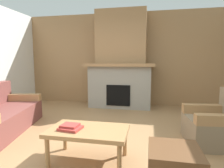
{
  "coord_description": "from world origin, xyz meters",
  "views": [
    {
      "loc": [
        0.79,
        -2.58,
        1.28
      ],
      "look_at": [
        0.13,
        0.73,
        0.87
      ],
      "focal_mm": 29.75,
      "sensor_mm": 36.0,
      "label": 1
    }
  ],
  "objects_px": {
    "armchair": "(216,125)",
    "ottoman": "(174,167)",
    "coffee_table": "(88,133)",
    "fireplace": "(121,66)"
  },
  "relations": [
    {
      "from": "armchair",
      "to": "ottoman",
      "type": "bearing_deg",
      "value": -123.5
    },
    {
      "from": "coffee_table",
      "to": "ottoman",
      "type": "relative_size",
      "value": 1.92
    },
    {
      "from": "coffee_table",
      "to": "ottoman",
      "type": "distance_m",
      "value": 1.07
    },
    {
      "from": "coffee_table",
      "to": "ottoman",
      "type": "xyz_separation_m",
      "value": [
        1.01,
        -0.28,
        -0.18
      ]
    },
    {
      "from": "coffee_table",
      "to": "armchair",
      "type": "bearing_deg",
      "value": 26.2
    },
    {
      "from": "fireplace",
      "to": "ottoman",
      "type": "relative_size",
      "value": 5.19
    },
    {
      "from": "coffee_table",
      "to": "ottoman",
      "type": "bearing_deg",
      "value": -15.63
    },
    {
      "from": "fireplace",
      "to": "ottoman",
      "type": "xyz_separation_m",
      "value": [
        1.07,
        -3.32,
        -0.96
      ]
    },
    {
      "from": "coffee_table",
      "to": "fireplace",
      "type": "bearing_deg",
      "value": 90.99
    },
    {
      "from": "ottoman",
      "to": "fireplace",
      "type": "bearing_deg",
      "value": 107.8
    }
  ]
}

